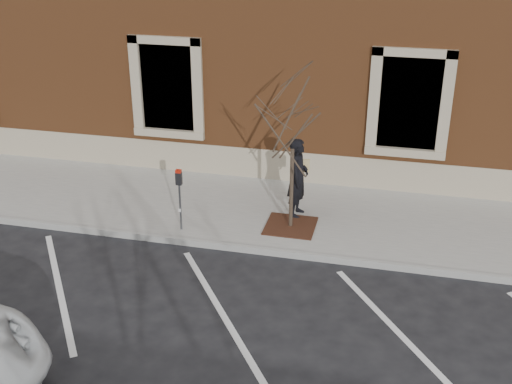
# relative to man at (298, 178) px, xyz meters

# --- Properties ---
(ground) EXTENTS (120.00, 120.00, 0.00)m
(ground) POSITION_rel_man_xyz_m (-0.73, -1.63, -1.07)
(ground) COLOR #28282B
(ground) RESTS_ON ground
(sidewalk_near) EXTENTS (40.00, 3.50, 0.15)m
(sidewalk_near) POSITION_rel_man_xyz_m (-0.73, 0.12, -1.00)
(sidewalk_near) COLOR #B2AFA7
(sidewalk_near) RESTS_ON ground
(curb_near) EXTENTS (40.00, 0.12, 0.15)m
(curb_near) POSITION_rel_man_xyz_m (-0.73, -1.68, -1.00)
(curb_near) COLOR #9E9E99
(curb_near) RESTS_ON ground
(parking_stripes) EXTENTS (28.00, 4.40, 0.01)m
(parking_stripes) POSITION_rel_man_xyz_m (-0.73, -3.83, -1.07)
(parking_stripes) COLOR silver
(parking_stripes) RESTS_ON ground
(building_civic) EXTENTS (40.00, 8.62, 8.00)m
(building_civic) POSITION_rel_man_xyz_m (-0.73, 6.12, 2.92)
(building_civic) COLOR brown
(building_civic) RESTS_ON ground
(man) EXTENTS (0.49, 0.70, 1.84)m
(man) POSITION_rel_man_xyz_m (0.00, 0.00, 0.00)
(man) COLOR black
(man) RESTS_ON sidewalk_near
(parking_meter) EXTENTS (0.13, 0.10, 1.41)m
(parking_meter) POSITION_rel_man_xyz_m (-2.35, -1.29, 0.06)
(parking_meter) COLOR #595B60
(parking_meter) RESTS_ON sidewalk_near
(tree_grate) EXTENTS (1.09, 1.09, 0.03)m
(tree_grate) POSITION_rel_man_xyz_m (-0.04, -0.61, -0.91)
(tree_grate) COLOR #462616
(tree_grate) RESTS_ON sidewalk_near
(sapling) EXTENTS (1.99, 1.99, 3.31)m
(sapling) POSITION_rel_man_xyz_m (-0.04, -0.61, 1.40)
(sapling) COLOR #3E3525
(sapling) RESTS_ON sidewalk_near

